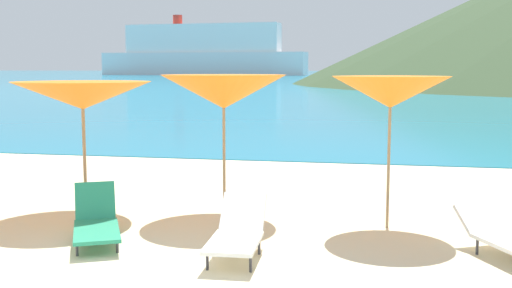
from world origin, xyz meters
The scene contains 9 objects.
ground_plane centered at (0.00, 10.00, -0.15)m, with size 50.00×100.00×0.30m, color beige.
ocean_water centered at (0.00, 230.07, 0.01)m, with size 650.00×440.00×0.02m, color teal.
umbrella_3 centered at (-1.24, 3.89, 1.94)m, with size 2.47×2.47×2.17m.
umbrella_4 centered at (1.03, 4.28, 2.01)m, with size 2.23×2.23×2.28m.
umbrella_5 centered at (3.67, 3.89, 2.03)m, with size 1.78×1.78×2.27m.
lounge_chair_0 centered at (-0.28, 2.28, 0.29)m, with size 1.18×1.58×0.73m.
lounge_chair_3 centered at (5.12, 2.62, 0.27)m, with size 1.22×1.64×0.55m.
lounge_chair_5 centered at (1.79, 1.98, 0.33)m, with size 0.67×1.47×0.71m.
cruise_ship centered at (-52.87, 186.76, 7.08)m, with size 66.88×12.52×18.98m.
Camera 1 is at (3.56, -5.51, 2.40)m, focal length 43.75 mm.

